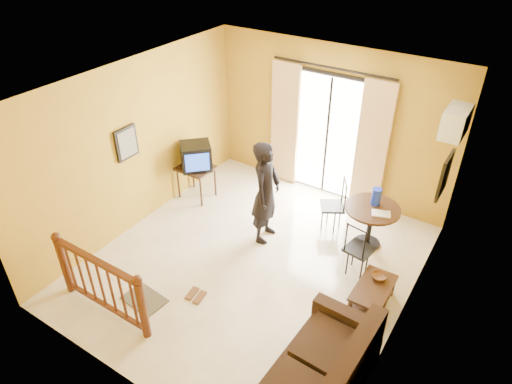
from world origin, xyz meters
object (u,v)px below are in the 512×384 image
Objects in this scene: sofa at (319,382)px; dining_table at (371,215)px; television at (196,156)px; coffee_table at (372,293)px; standing_person at (266,193)px.

dining_table is at bearing 102.76° from sofa.
television reaches higher than coffee_table.
television is 0.81× the size of dining_table.
coffee_table is (3.72, -0.84, -0.64)m from television.
sofa is 1.09× the size of standing_person.
standing_person is (-2.04, 0.51, 0.64)m from coffee_table.
standing_person reaches higher than dining_table.
coffee_table is at bearing -66.65° from dining_table.
sofa is at bearing -145.74° from standing_person.
television is at bearing -172.80° from dining_table.
coffee_table is at bearing -57.68° from television.
coffee_table is 2.19m from standing_person.
standing_person reaches higher than television.
television is at bearing 148.11° from sofa.
dining_table is at bearing -72.64° from standing_person.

